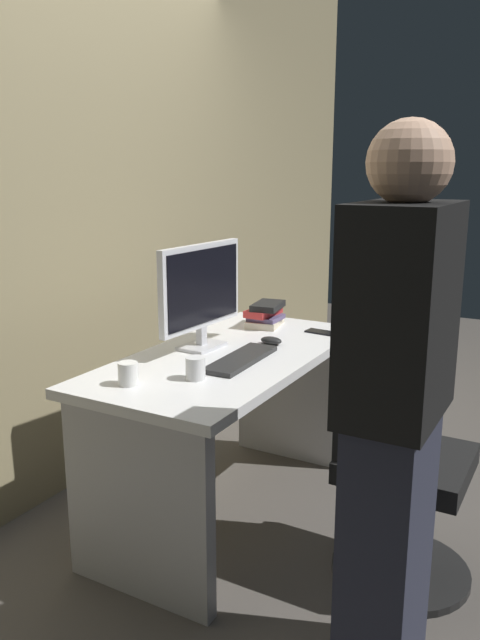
{
  "coord_description": "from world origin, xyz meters",
  "views": [
    {
      "loc": [
        -2.24,
        -1.3,
        1.51
      ],
      "look_at": [
        0.0,
        -0.05,
        0.9
      ],
      "focal_mm": 35.5,
      "sensor_mm": 36.0,
      "label": 1
    }
  ],
  "objects_px": {
    "keyboard": "(241,359)",
    "monitor": "(201,290)",
    "office_chair": "(391,467)",
    "mouse": "(271,341)",
    "cup_near_keyboard": "(196,368)",
    "person_at_desk": "(394,417)",
    "book_stack": "(265,315)",
    "cell_phone": "(321,332)",
    "handbag": "(414,442)",
    "desk": "(230,404)",
    "cup_by_monitor": "(128,374)"
  },
  "relations": [
    {
      "from": "office_chair",
      "to": "cup_near_keyboard",
      "type": "distance_m",
      "value": 0.82
    },
    {
      "from": "monitor",
      "to": "keyboard",
      "type": "xyz_separation_m",
      "value": [
        -0.09,
        -0.25,
        -0.25
      ]
    },
    {
      "from": "handbag",
      "to": "desk",
      "type": "bearing_deg",
      "value": 144.35
    },
    {
      "from": "book_stack",
      "to": "office_chair",
      "type": "bearing_deg",
      "value": -124.74
    },
    {
      "from": "desk",
      "to": "cell_phone",
      "type": "xyz_separation_m",
      "value": [
        0.51,
        -0.21,
        0.24
      ]
    },
    {
      "from": "desk",
      "to": "cell_phone",
      "type": "height_order",
      "value": "cell_phone"
    },
    {
      "from": "office_chair",
      "to": "desk",
      "type": "bearing_deg",
      "value": 84.39
    },
    {
      "from": "mouse",
      "to": "handbag",
      "type": "height_order",
      "value": "mouse"
    },
    {
      "from": "monitor",
      "to": "book_stack",
      "type": "height_order",
      "value": "monitor"
    },
    {
      "from": "cup_by_monitor",
      "to": "handbag",
      "type": "distance_m",
      "value": 1.69
    },
    {
      "from": "person_at_desk",
      "to": "monitor",
      "type": "bearing_deg",
      "value": 59.46
    },
    {
      "from": "keyboard",
      "to": "cell_phone",
      "type": "xyz_separation_m",
      "value": [
        0.59,
        -0.11,
        -0.01
      ]
    },
    {
      "from": "keyboard",
      "to": "cup_near_keyboard",
      "type": "distance_m",
      "value": 0.28
    },
    {
      "from": "desk",
      "to": "cup_near_keyboard",
      "type": "relative_size",
      "value": 16.7
    },
    {
      "from": "cup_near_keyboard",
      "to": "book_stack",
      "type": "xyz_separation_m",
      "value": [
        0.86,
        0.15,
        0.01
      ]
    },
    {
      "from": "person_at_desk",
      "to": "handbag",
      "type": "relative_size",
      "value": 4.34
    },
    {
      "from": "mouse",
      "to": "cell_phone",
      "type": "distance_m",
      "value": 0.32
    },
    {
      "from": "desk",
      "to": "office_chair",
      "type": "distance_m",
      "value": 0.75
    },
    {
      "from": "handbag",
      "to": "person_at_desk",
      "type": "bearing_deg",
      "value": -169.58
    },
    {
      "from": "monitor",
      "to": "book_stack",
      "type": "relative_size",
      "value": 2.32
    },
    {
      "from": "desk",
      "to": "office_chair",
      "type": "bearing_deg",
      "value": -95.61
    },
    {
      "from": "desk",
      "to": "mouse",
      "type": "xyz_separation_m",
      "value": [
        0.21,
        -0.09,
        0.25
      ]
    },
    {
      "from": "office_chair",
      "to": "keyboard",
      "type": "xyz_separation_m",
      "value": [
        -0.01,
        0.64,
        0.33
      ]
    },
    {
      "from": "office_chair",
      "to": "person_at_desk",
      "type": "bearing_deg",
      "value": -165.46
    },
    {
      "from": "desk",
      "to": "keyboard",
      "type": "bearing_deg",
      "value": -129.75
    },
    {
      "from": "book_stack",
      "to": "person_at_desk",
      "type": "bearing_deg",
      "value": -138.74
    },
    {
      "from": "desk",
      "to": "monitor",
      "type": "bearing_deg",
      "value": 87.47
    },
    {
      "from": "office_chair",
      "to": "cell_phone",
      "type": "relative_size",
      "value": 6.53
    },
    {
      "from": "person_at_desk",
      "to": "cell_phone",
      "type": "distance_m",
      "value": 1.29
    },
    {
      "from": "keyboard",
      "to": "cup_near_keyboard",
      "type": "xyz_separation_m",
      "value": [
        -0.28,
        0.04,
        0.03
      ]
    },
    {
      "from": "person_at_desk",
      "to": "keyboard",
      "type": "bearing_deg",
      "value": 56.59
    },
    {
      "from": "office_chair",
      "to": "cup_near_keyboard",
      "type": "bearing_deg",
      "value": 113.22
    },
    {
      "from": "keyboard",
      "to": "monitor",
      "type": "bearing_deg",
      "value": 67.62
    },
    {
      "from": "monitor",
      "to": "book_stack",
      "type": "bearing_deg",
      "value": -6.94
    },
    {
      "from": "office_chair",
      "to": "cell_phone",
      "type": "bearing_deg",
      "value": 42.37
    },
    {
      "from": "office_chair",
      "to": "mouse",
      "type": "distance_m",
      "value": 0.78
    },
    {
      "from": "person_at_desk",
      "to": "cup_near_keyboard",
      "type": "height_order",
      "value": "person_at_desk"
    },
    {
      "from": "desk",
      "to": "office_chair",
      "type": "height_order",
      "value": "office_chair"
    },
    {
      "from": "desk",
      "to": "person_at_desk",
      "type": "height_order",
      "value": "person_at_desk"
    },
    {
      "from": "person_at_desk",
      "to": "cell_phone",
      "type": "bearing_deg",
      "value": 31.07
    },
    {
      "from": "cell_phone",
      "to": "handbag",
      "type": "relative_size",
      "value": 0.38
    },
    {
      "from": "mouse",
      "to": "cell_phone",
      "type": "xyz_separation_m",
      "value": [
        0.3,
        -0.12,
        -0.01
      ]
    },
    {
      "from": "cup_by_monitor",
      "to": "handbag",
      "type": "relative_size",
      "value": 0.23
    },
    {
      "from": "office_chair",
      "to": "book_stack",
      "type": "xyz_separation_m",
      "value": [
        0.57,
        0.82,
        0.38
      ]
    },
    {
      "from": "monitor",
      "to": "cup_near_keyboard",
      "type": "relative_size",
      "value": 6.32
    },
    {
      "from": "mouse",
      "to": "cell_phone",
      "type": "bearing_deg",
      "value": -21.8
    },
    {
      "from": "keyboard",
      "to": "cup_near_keyboard",
      "type": "bearing_deg",
      "value": 169.91
    },
    {
      "from": "book_stack",
      "to": "cell_phone",
      "type": "bearing_deg",
      "value": -88.58
    },
    {
      "from": "mouse",
      "to": "cup_near_keyboard",
      "type": "distance_m",
      "value": 0.57
    },
    {
      "from": "cup_near_keyboard",
      "to": "person_at_desk",
      "type": "bearing_deg",
      "value": -105.96
    }
  ]
}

